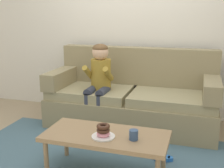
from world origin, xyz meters
TOP-DOWN VIEW (x-y plane):
  - ground at (0.00, 0.00)m, footprint 10.00×10.00m
  - wall_back at (0.00, 1.40)m, footprint 8.00×0.10m
  - area_rug at (0.00, -0.25)m, footprint 2.85×1.70m
  - couch at (0.14, 0.86)m, footprint 2.18×0.90m
  - coffee_table at (0.20, -0.44)m, footprint 1.14×0.53m
  - person_child at (-0.26, 0.64)m, footprint 0.34×0.58m
  - plate at (0.20, -0.52)m, footprint 0.21×0.21m
  - donut at (0.20, -0.52)m, footprint 0.14×0.14m
  - donut_second at (0.20, -0.52)m, footprint 0.16×0.16m
  - donut_third at (0.20, -0.52)m, footprint 0.17×0.17m
  - mug at (0.47, -0.49)m, footprint 0.08×0.08m
  - toy_controller at (0.67, -0.03)m, footprint 0.23×0.09m

SIDE VIEW (x-z plane):
  - ground at x=0.00m, z-range 0.00..0.00m
  - area_rug at x=0.00m, z-range 0.00..0.01m
  - toy_controller at x=0.67m, z-range 0.00..0.05m
  - couch at x=0.14m, z-range -0.15..0.87m
  - coffee_table at x=0.20m, z-range 0.16..0.57m
  - plate at x=0.20m, z-range 0.41..0.42m
  - donut at x=0.20m, z-range 0.42..0.46m
  - mug at x=0.47m, z-range 0.41..0.50m
  - donut_second at x=0.20m, z-range 0.46..0.49m
  - donut_third at x=0.20m, z-range 0.49..0.53m
  - person_child at x=-0.26m, z-range 0.12..1.22m
  - wall_back at x=0.00m, z-range 0.00..2.80m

